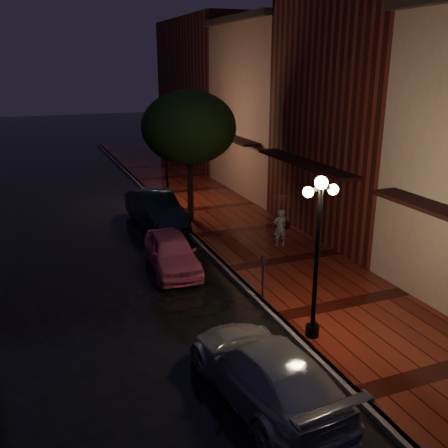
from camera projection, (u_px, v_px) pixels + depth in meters
name	position (u px, v px, depth m)	size (l,w,h in m)	color
ground	(228.00, 273.00, 17.53)	(120.00, 120.00, 0.00)	black
sidewalk	(285.00, 262.00, 18.31)	(4.50, 60.00, 0.15)	#47120C
curb	(228.00, 271.00, 17.51)	(0.25, 60.00, 0.15)	#595451
storefront_mid	(370.00, 103.00, 20.08)	(5.00, 8.00, 11.00)	#511914
storefront_far	(277.00, 111.00, 27.45)	(5.00, 8.00, 9.00)	#8C5951
storefront_extra	(213.00, 92.00, 36.13)	(5.00, 12.00, 10.00)	#511914
streetlamp_near	(317.00, 249.00, 12.44)	(0.96, 0.36, 4.31)	black
streetlamp_far	(166.00, 156.00, 24.80)	(0.96, 0.36, 4.31)	black
street_tree	(189.00, 130.00, 21.73)	(4.16, 4.16, 5.80)	black
pink_car	(172.00, 252.00, 17.59)	(1.57, 3.90, 1.33)	#DE5B83
navy_car	(156.00, 209.00, 22.45)	(1.62, 4.65, 1.53)	black
silver_car	(265.00, 371.00, 10.76)	(1.94, 4.78, 1.39)	#99989F
woman_with_umbrella	(281.00, 212.00, 19.27)	(0.86, 0.88, 2.08)	white
parking_meter	(263.00, 272.00, 15.13)	(0.13, 0.10, 1.38)	black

